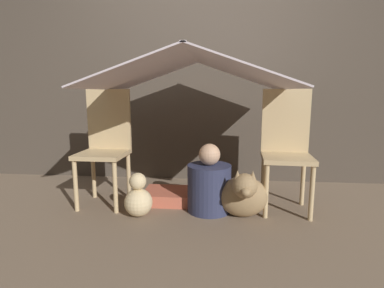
{
  "coord_description": "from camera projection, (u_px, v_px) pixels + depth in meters",
  "views": [
    {
      "loc": [
        0.22,
        -2.23,
        0.94
      ],
      "look_at": [
        0.0,
        0.14,
        0.54
      ],
      "focal_mm": 28.0,
      "sensor_mm": 36.0,
      "label": 1
    }
  ],
  "objects": [
    {
      "name": "ground_plane",
      "position": [
        190.0,
        214.0,
        2.37
      ],
      "size": [
        8.8,
        8.8,
        0.0
      ],
      "primitive_type": "plane",
      "color": "#7A6651"
    },
    {
      "name": "wall_back",
      "position": [
        200.0,
        64.0,
        3.15
      ],
      "size": [
        7.0,
        0.05,
        2.5
      ],
      "color": "#4C4238",
      "rests_on": "ground_plane"
    },
    {
      "name": "chair_left",
      "position": [
        106.0,
        143.0,
        2.56
      ],
      "size": [
        0.39,
        0.39,
        0.98
      ],
      "rotation": [
        0.0,
        0.0,
        -0.02
      ],
      "color": "#D1B27F",
      "rests_on": "ground_plane"
    },
    {
      "name": "chair_right",
      "position": [
        286.0,
        145.0,
        2.42
      ],
      "size": [
        0.41,
        0.41,
        0.98
      ],
      "rotation": [
        0.0,
        0.0,
        -0.07
      ],
      "color": "#D1B27F",
      "rests_on": "ground_plane"
    },
    {
      "name": "sheet_canopy",
      "position": [
        192.0,
        71.0,
        2.32
      ],
      "size": [
        1.51,
        1.15,
        0.27
      ],
      "color": "silver"
    },
    {
      "name": "person_front",
      "position": [
        209.0,
        185.0,
        2.4
      ],
      "size": [
        0.35,
        0.35,
        0.55
      ],
      "color": "#2D3351",
      "rests_on": "ground_plane"
    },
    {
      "name": "dog",
      "position": [
        243.0,
        194.0,
        2.26
      ],
      "size": [
        0.38,
        0.37,
        0.4
      ],
      "color": "#9E7F56",
      "rests_on": "ground_plane"
    },
    {
      "name": "floor_cushion",
      "position": [
        169.0,
        196.0,
        2.63
      ],
      "size": [
        0.44,
        0.35,
        0.1
      ],
      "color": "#CC664C",
      "rests_on": "ground_plane"
    },
    {
      "name": "plush_toy",
      "position": [
        138.0,
        199.0,
        2.31
      ],
      "size": [
        0.22,
        0.22,
        0.34
      ],
      "color": "beige",
      "rests_on": "ground_plane"
    }
  ]
}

